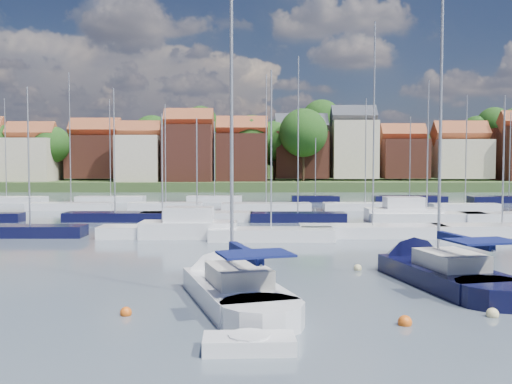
{
  "coord_description": "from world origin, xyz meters",
  "views": [
    {
      "loc": [
        -0.52,
        -21.31,
        5.51
      ],
      "look_at": [
        -0.44,
        14.0,
        3.66
      ],
      "focal_mm": 40.0,
      "sensor_mm": 36.0,
      "label": 1
    }
  ],
  "objects": [
    {
      "name": "ground",
      "position": [
        0.0,
        40.0,
        0.0
      ],
      "size": [
        260.0,
        260.0,
        0.0
      ],
      "primitive_type": "plane",
      "color": "#404B57",
      "rests_on": "ground"
    },
    {
      "name": "sailboat_centre",
      "position": [
        -1.65,
        1.94,
        0.36
      ],
      "size": [
        5.95,
        11.28,
        14.87
      ],
      "rotation": [
        0.0,
        0.0,
        1.87
      ],
      "color": "silver",
      "rests_on": "ground"
    },
    {
      "name": "sailboat_navy",
      "position": [
        7.72,
        5.48,
        0.35
      ],
      "size": [
        5.46,
        11.96,
        16.03
      ],
      "rotation": [
        0.0,
        0.0,
        1.79
      ],
      "color": "black",
      "rests_on": "ground"
    },
    {
      "name": "tender",
      "position": [
        -0.68,
        -4.98,
        0.22
      ],
      "size": [
        2.73,
        1.35,
        0.58
      ],
      "rotation": [
        0.0,
        0.0,
        0.04
      ],
      "color": "silver",
      "rests_on": "ground"
    },
    {
      "name": "buoy_c",
      "position": [
        -5.16,
        -1.08,
        0.0
      ],
      "size": [
        0.42,
        0.42,
        0.42
      ],
      "primitive_type": "sphere",
      "color": "#D85914",
      "rests_on": "ground"
    },
    {
      "name": "buoy_d",
      "position": [
        4.56,
        -2.33,
        0.0
      ],
      "size": [
        0.48,
        0.48,
        0.48
      ],
      "primitive_type": "sphere",
      "color": "#D85914",
      "rests_on": "ground"
    },
    {
      "name": "buoy_e",
      "position": [
        4.74,
        7.48,
        0.0
      ],
      "size": [
        0.41,
        0.41,
        0.41
      ],
      "primitive_type": "sphere",
      "color": "beige",
      "rests_on": "ground"
    },
    {
      "name": "buoy_f",
      "position": [
        7.96,
        -1.3,
        0.0
      ],
      "size": [
        0.44,
        0.44,
        0.44
      ],
      "primitive_type": "sphere",
      "color": "beige",
      "rests_on": "ground"
    },
    {
      "name": "marina_field",
      "position": [
        1.91,
        35.15,
        0.43
      ],
      "size": [
        79.62,
        41.41,
        15.93
      ],
      "color": "silver",
      "rests_on": "ground"
    },
    {
      "name": "far_shore_town",
      "position": [
        2.23,
        132.67,
        4.61
      ],
      "size": [
        212.46,
        90.0,
        22.27
      ],
      "color": "#344C26",
      "rests_on": "ground"
    }
  ]
}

